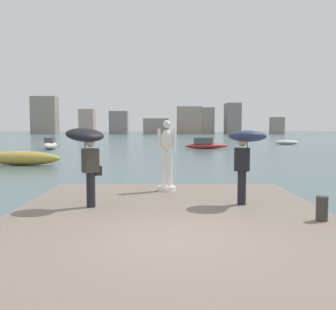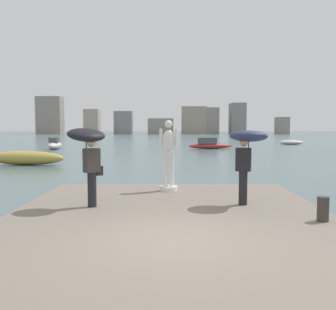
# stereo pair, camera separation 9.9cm
# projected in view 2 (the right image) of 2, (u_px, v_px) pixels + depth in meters

# --- Properties ---
(ground_plane) EXTENTS (400.00, 400.00, 0.00)m
(ground_plane) POSITION_uv_depth(u_px,v_px,m) (167.00, 147.00, 46.80)
(ground_plane) COLOR #4C666B
(pier) EXTENTS (7.59, 9.64, 0.40)m
(pier) POSITION_uv_depth(u_px,v_px,m) (169.00, 224.00, 8.71)
(pier) COLOR slate
(pier) RESTS_ON ground
(statue_white_figure) EXTENTS (0.58, 0.56, 2.23)m
(statue_white_figure) POSITION_uv_depth(u_px,v_px,m) (167.00, 158.00, 12.04)
(statue_white_figure) COLOR white
(statue_white_figure) RESTS_ON pier
(onlooker_left) EXTENTS (1.34, 1.35, 2.05)m
(onlooker_left) POSITION_uv_depth(u_px,v_px,m) (86.00, 145.00, 9.50)
(onlooker_left) COLOR black
(onlooker_left) RESTS_ON pier
(onlooker_right) EXTENTS (1.23, 1.25, 1.97)m
(onlooker_right) POSITION_uv_depth(u_px,v_px,m) (245.00, 146.00, 9.80)
(onlooker_right) COLOR black
(onlooker_right) RESTS_ON pier
(mooring_bollard) EXTENTS (0.25, 0.25, 0.53)m
(mooring_bollard) POSITION_uv_depth(u_px,v_px,m) (321.00, 209.00, 8.16)
(mooring_bollard) COLOR #38332D
(mooring_bollard) RESTS_ON pier
(boat_mid) EXTENTS (3.52, 2.24, 0.62)m
(boat_mid) POSITION_uv_depth(u_px,v_px,m) (289.00, 142.00, 53.75)
(boat_mid) COLOR silver
(boat_mid) RESTS_ON ground
(boat_far) EXTENTS (5.26, 2.22, 1.26)m
(boat_far) POSITION_uv_depth(u_px,v_px,m) (208.00, 145.00, 43.05)
(boat_far) COLOR #9E2D28
(boat_far) RESTS_ON ground
(boat_leftward) EXTENTS (5.27, 1.77, 0.90)m
(boat_leftward) POSITION_uv_depth(u_px,v_px,m) (23.00, 158.00, 24.40)
(boat_leftward) COLOR #B2993D
(boat_leftward) RESTS_ON ground
(boat_rightward) EXTENTS (1.51, 4.01, 1.30)m
(boat_rightward) POSITION_uv_depth(u_px,v_px,m) (53.00, 145.00, 42.17)
(boat_rightward) COLOR silver
(boat_rightward) RESTS_ON ground
(distant_skyline) EXTENTS (91.97, 8.12, 13.67)m
(distant_skyline) POSITION_uv_depth(u_px,v_px,m) (149.00, 120.00, 140.32)
(distant_skyline) COLOR gray
(distant_skyline) RESTS_ON ground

